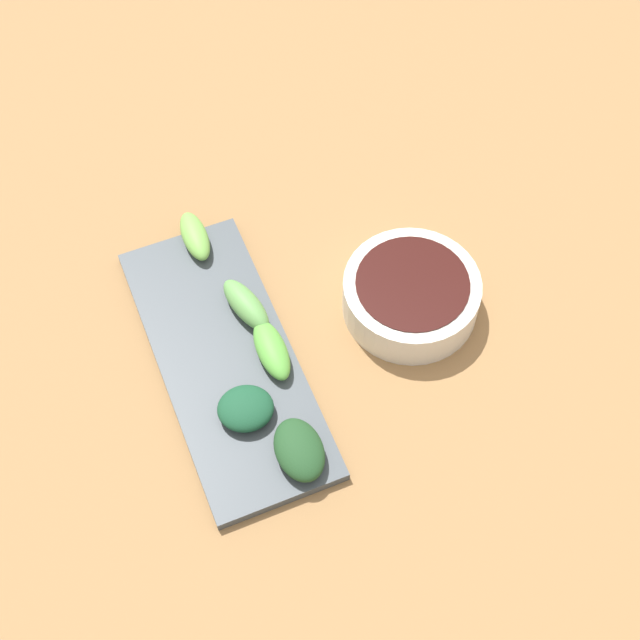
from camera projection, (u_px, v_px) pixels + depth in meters
The scene contains 8 objects.
tabletop at pixel (320, 343), 0.97m from camera, with size 2.10×2.10×0.02m, color #9B7245.
sauce_bowl at pixel (412, 295), 0.96m from camera, with size 0.14×0.14×0.05m.
serving_plate at pixel (226, 360), 0.95m from camera, with size 0.13×0.32×0.01m, color #424A50.
broccoli_leafy_0 at pixel (246, 408), 0.90m from camera, with size 0.05×0.05×0.02m, color #1A4D30.
broccoli_stalk_1 at pixel (246, 305), 0.96m from camera, with size 0.03×0.07×0.03m, color #63A252.
broccoli_stalk_2 at pixel (272, 350), 0.93m from camera, with size 0.03×0.07×0.02m, color #5CAC41.
broccoli_leafy_3 at pixel (299, 450), 0.87m from camera, with size 0.05×0.07×0.03m, color #224A25.
broccoli_stalk_4 at pixel (195, 236), 1.01m from camera, with size 0.03×0.07×0.02m, color #75B74D.
Camera 1 is at (0.19, 0.45, 0.85)m, focal length 52.98 mm.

